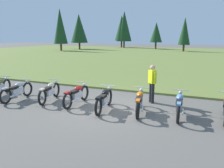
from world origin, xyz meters
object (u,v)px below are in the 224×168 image
at_px(motorcycle_silver, 17,91).
at_px(motorcycle_sky_blue, 179,105).
at_px(motorcycle_red, 77,95).
at_px(motorcycle_orange, 140,102).
at_px(rider_in_hivis_vest, 152,82).
at_px(motorcycle_cream, 50,91).
at_px(motorcycle_black, 104,99).

height_order(motorcycle_silver, motorcycle_sky_blue, same).
height_order(motorcycle_red, motorcycle_orange, same).
bearing_deg(rider_in_hivis_vest, motorcycle_sky_blue, -45.31).
height_order(motorcycle_cream, rider_in_hivis_vest, rider_in_hivis_vest).
xyz_separation_m(motorcycle_silver, motorcycle_orange, (5.67, 0.42, 0.00)).
bearing_deg(motorcycle_orange, motorcycle_cream, 179.50).
bearing_deg(motorcycle_sky_blue, motorcycle_orange, -173.45).
xyz_separation_m(motorcycle_silver, rider_in_hivis_vest, (5.79, 1.92, 0.51)).
xyz_separation_m(motorcycle_sky_blue, rider_in_hivis_vest, (-1.32, 1.34, 0.51)).
bearing_deg(motorcycle_silver, motorcycle_orange, 4.19).
bearing_deg(motorcycle_black, motorcycle_cream, 175.05).
height_order(motorcycle_silver, motorcycle_red, same).
distance_m(motorcycle_black, rider_in_hivis_vest, 2.33).
bearing_deg(motorcycle_sky_blue, motorcycle_cream, -178.69).
xyz_separation_m(motorcycle_cream, rider_in_hivis_vest, (4.32, 1.47, 0.51)).
xyz_separation_m(motorcycle_cream, motorcycle_sky_blue, (5.64, 0.13, 0.00)).
relative_size(motorcycle_orange, rider_in_hivis_vest, 1.25).
bearing_deg(motorcycle_cream, motorcycle_black, -4.95).
height_order(motorcycle_black, motorcycle_orange, same).
relative_size(motorcycle_silver, motorcycle_red, 1.00).
xyz_separation_m(motorcycle_red, motorcycle_black, (1.39, -0.22, 0.00)).
bearing_deg(motorcycle_black, motorcycle_red, 170.90).
xyz_separation_m(motorcycle_cream, motorcycle_orange, (4.20, -0.04, 0.00)).
height_order(motorcycle_silver, motorcycle_black, same).
bearing_deg(motorcycle_cream, rider_in_hivis_vest, 18.78).
relative_size(motorcycle_black, motorcycle_sky_blue, 1.00).
xyz_separation_m(motorcycle_silver, motorcycle_red, (2.89, 0.43, 0.00)).
height_order(motorcycle_black, motorcycle_sky_blue, same).
distance_m(motorcycle_cream, motorcycle_black, 2.83).
bearing_deg(motorcycle_black, rider_in_hivis_vest, 48.77).
bearing_deg(motorcycle_black, motorcycle_silver, -177.22).
xyz_separation_m(motorcycle_black, motorcycle_sky_blue, (2.82, 0.37, 0.00)).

